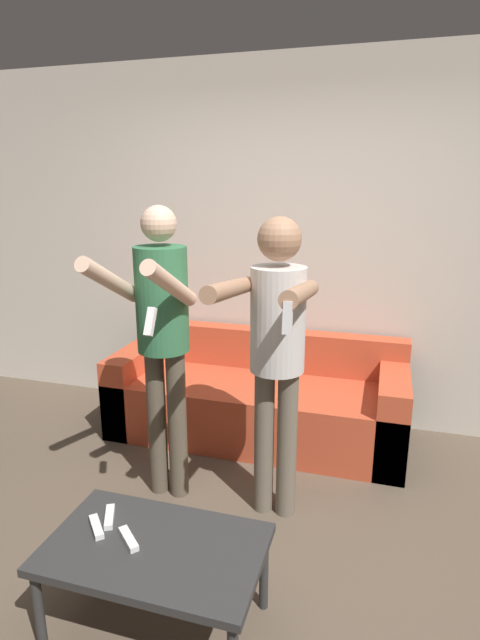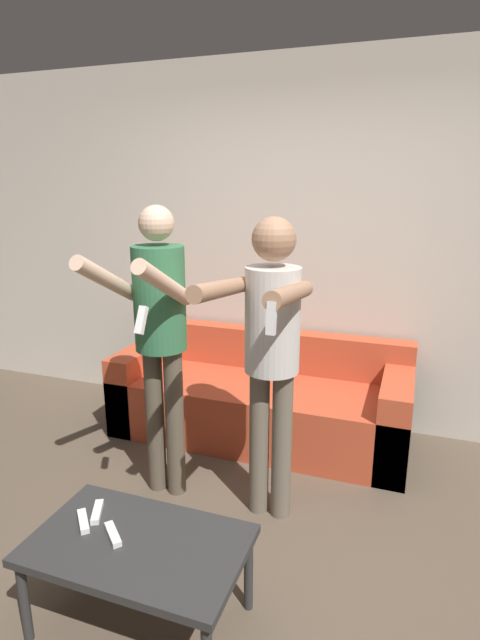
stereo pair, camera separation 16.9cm
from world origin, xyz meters
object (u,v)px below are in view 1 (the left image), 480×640
couch (257,400)px  remote_far (110,517)px  person_standing_left (161,326)px  remote_near (129,539)px  coffee_table (155,554)px  remote_mid (96,527)px  person_standing_right (276,340)px

couch → remote_far: 1.70m
person_standing_left → remote_far: person_standing_left is taller
couch → remote_near: size_ratio=15.60×
coffee_table → remote_mid: (-0.28, 0.02, 0.06)m
couch → remote_near: couch is taller
couch → coffee_table: size_ratio=2.39×
person_standing_right → remote_mid: size_ratio=12.34×
remote_mid → remote_far: 0.08m
person_standing_right → remote_far: person_standing_right is taller
person_standing_left → coffee_table: bearing=-68.2°
remote_mid → coffee_table: bearing=-3.6°
coffee_table → remote_near: size_ratio=6.52×
remote_near → remote_far: same height
couch → remote_mid: couch is taller
couch → remote_far: couch is taller
person_standing_right → remote_far: size_ratio=11.05×
couch → person_standing_right: size_ratio=1.27×
remote_mid → person_standing_right: bearing=56.4°
person_standing_right → remote_far: (-0.55, -0.79, -0.61)m
remote_near → remote_mid: 0.17m
couch → person_standing_right: (0.33, -0.89, 0.77)m
couch → remote_far: (-0.23, -1.67, 0.16)m
couch → person_standing_left: person_standing_left is taller
remote_near → remote_far: bearing=145.5°
remote_near → remote_mid: same height
person_standing_right → remote_near: 1.15m
couch → remote_mid: (-0.25, -1.75, 0.16)m
remote_mid → remote_far: bearing=75.5°
coffee_table → remote_far: remote_far is taller
remote_far → remote_near: bearing=-34.5°
coffee_table → remote_mid: bearing=176.4°
remote_mid → couch: bearing=82.0°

